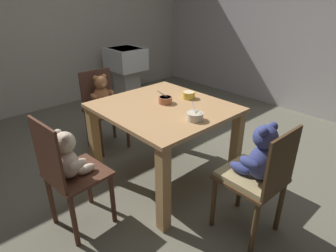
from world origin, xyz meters
TOP-DOWN VIEW (x-y plane):
  - ground_plane at (0.00, 0.00)m, footprint 5.20×5.20m
  - wall_rear at (0.00, 2.56)m, footprint 5.20×0.08m
  - wall_left at (-2.56, 0.00)m, footprint 0.08×5.20m
  - dining_table at (0.00, 0.00)m, footprint 1.05×0.97m
  - teddy_chair_near_left at (-0.91, -0.06)m, footprint 0.38×0.40m
  - teddy_chair_near_front at (0.02, -0.88)m, footprint 0.41×0.40m
  - teddy_chair_near_right at (0.91, 0.02)m, footprint 0.41×0.39m
  - porridge_bowl_terracotta_center at (-0.04, 0.05)m, footprint 0.12×0.12m
  - porridge_bowl_cream_near_right at (0.37, -0.02)m, footprint 0.13×0.12m
  - porridge_bowl_yellow_far_center at (0.01, 0.29)m, footprint 0.12×0.12m
  - sink_basin at (-2.05, 1.04)m, footprint 0.55×0.49m

SIDE VIEW (x-z plane):
  - ground_plane at x=0.00m, z-range -0.04..0.00m
  - sink_basin at x=-2.05m, z-range 0.13..0.94m
  - teddy_chair_near_left at x=-0.91m, z-range 0.11..0.96m
  - teddy_chair_near_front at x=0.02m, z-range 0.09..0.99m
  - teddy_chair_near_right at x=0.91m, z-range 0.13..1.00m
  - dining_table at x=0.00m, z-range 0.22..0.95m
  - porridge_bowl_terracotta_center at x=-0.04m, z-range 0.70..0.82m
  - porridge_bowl_cream_near_right at x=0.37m, z-range 0.70..0.82m
  - porridge_bowl_yellow_far_center at x=0.01m, z-range 0.73..0.79m
  - wall_rear at x=0.00m, z-range 0.00..2.62m
  - wall_left at x=-2.56m, z-range 0.00..2.62m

